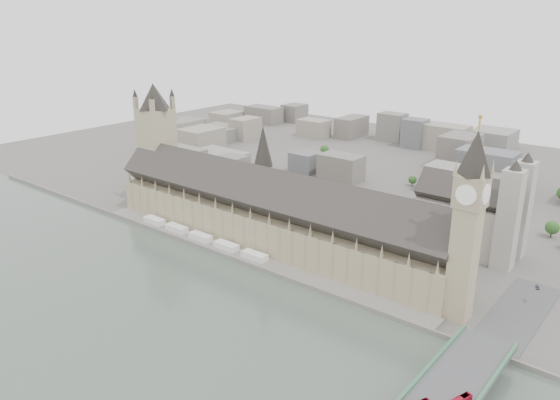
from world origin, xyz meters
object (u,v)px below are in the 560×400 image
Objects in this scene: car_approach at (538,287)px; red_bus_south at (461,400)px; westminster_abbey at (472,216)px; victoria_tower at (157,140)px; palace_of_westminster at (269,214)px; elizabeth_tower at (469,214)px.

red_bus_south is at bearing -108.65° from car_approach.
victoria_tower is at bearing -163.50° from westminster_abbey.
victoria_tower is 308.86m from red_bus_south.
westminster_abbey is 74.28m from car_approach.
westminster_abbey reaches higher than palace_of_westminster.
red_bus_south is at bearing -17.92° from victoria_tower.
victoria_tower reaches higher than red_bus_south.
car_approach is (28.36, 39.63, -47.15)m from elizabeth_tower.
victoria_tower is at bearing 176.04° from elizabeth_tower.
westminster_abbey is (110.92, 75.30, 2.38)m from palace_of_westminster.
red_bus_south is 2.27× the size of car_approach.
westminster_abbey is at bearing 107.29° from elizabeth_tower.
victoria_tower is (-260.00, 18.00, -2.88)m from elizabeth_tower.
westminster_abbey is at bearing 128.39° from red_bus_south.
car_approach is at bearing 110.09° from red_bus_south.
elizabeth_tower is 9.98× the size of red_bus_south.
elizabeth_tower reaches higher than westminster_abbey.
victoria_tower is 9.28× the size of red_bus_south.
elizabeth_tower is at bearing -72.71° from westminster_abbey.
elizabeth_tower is 96.91m from westminster_abbey.
victoria_tower is (-122.00, 6.30, 32.50)m from palace_of_westminster.
elizabeth_tower is at bearing 130.95° from red_bus_south.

